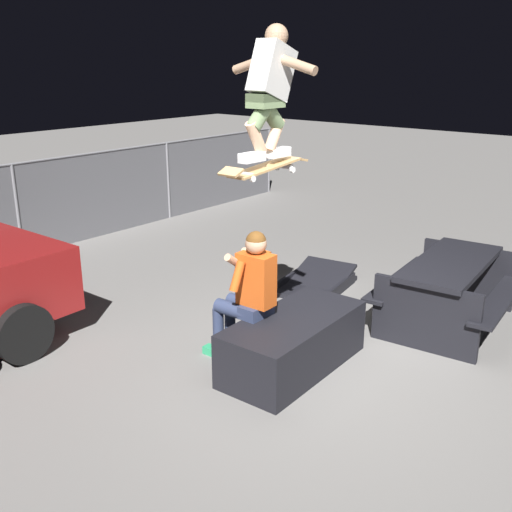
{
  "coord_description": "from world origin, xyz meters",
  "views": [
    {
      "loc": [
        -4.37,
        -2.84,
        2.84
      ],
      "look_at": [
        -0.37,
        0.46,
        1.12
      ],
      "focal_mm": 41.9,
      "sensor_mm": 36.0,
      "label": 1
    }
  ],
  "objects_px": {
    "ledge_box_main": "(293,343)",
    "skater_airborne": "(270,86)",
    "person_sitting_on_ledge": "(247,290)",
    "kicker_ramp": "(316,284)",
    "skateboard": "(265,168)",
    "picnic_table_back": "(449,282)"
  },
  "relations": [
    {
      "from": "person_sitting_on_ledge",
      "to": "skateboard",
      "type": "distance_m",
      "value": 1.18
    },
    {
      "from": "person_sitting_on_ledge",
      "to": "skater_airborne",
      "type": "height_order",
      "value": "skater_airborne"
    },
    {
      "from": "skateboard",
      "to": "kicker_ramp",
      "type": "relative_size",
      "value": 0.86
    },
    {
      "from": "skateboard",
      "to": "picnic_table_back",
      "type": "distance_m",
      "value": 2.68
    },
    {
      "from": "skateboard",
      "to": "ledge_box_main",
      "type": "bearing_deg",
      "value": -65.06
    },
    {
      "from": "picnic_table_back",
      "to": "skateboard",
      "type": "bearing_deg",
      "value": 154.06
    },
    {
      "from": "kicker_ramp",
      "to": "picnic_table_back",
      "type": "distance_m",
      "value": 1.81
    },
    {
      "from": "ledge_box_main",
      "to": "person_sitting_on_ledge",
      "type": "relative_size",
      "value": 1.14
    },
    {
      "from": "picnic_table_back",
      "to": "person_sitting_on_ledge",
      "type": "bearing_deg",
      "value": 151.72
    },
    {
      "from": "skateboard",
      "to": "kicker_ramp",
      "type": "height_order",
      "value": "skateboard"
    },
    {
      "from": "person_sitting_on_ledge",
      "to": "picnic_table_back",
      "type": "xyz_separation_m",
      "value": [
        2.11,
        -1.14,
        -0.27
      ]
    },
    {
      "from": "ledge_box_main",
      "to": "skater_airborne",
      "type": "distance_m",
      "value": 2.37
    },
    {
      "from": "ledge_box_main",
      "to": "skateboard",
      "type": "distance_m",
      "value": 1.7
    },
    {
      "from": "ledge_box_main",
      "to": "skater_airborne",
      "type": "xyz_separation_m",
      "value": [
        -0.06,
        0.26,
        2.36
      ]
    },
    {
      "from": "ledge_box_main",
      "to": "kicker_ramp",
      "type": "height_order",
      "value": "ledge_box_main"
    },
    {
      "from": "ledge_box_main",
      "to": "picnic_table_back",
      "type": "bearing_deg",
      "value": -20.91
    },
    {
      "from": "kicker_ramp",
      "to": "skateboard",
      "type": "bearing_deg",
      "value": -159.36
    },
    {
      "from": "person_sitting_on_ledge",
      "to": "kicker_ramp",
      "type": "relative_size",
      "value": 1.14
    },
    {
      "from": "skater_airborne",
      "to": "kicker_ramp",
      "type": "distance_m",
      "value": 3.32
    },
    {
      "from": "ledge_box_main",
      "to": "skater_airborne",
      "type": "bearing_deg",
      "value": 103.81
    },
    {
      "from": "ledge_box_main",
      "to": "skater_airborne",
      "type": "height_order",
      "value": "skater_airborne"
    },
    {
      "from": "ledge_box_main",
      "to": "kicker_ramp",
      "type": "bearing_deg",
      "value": 28.19
    }
  ]
}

